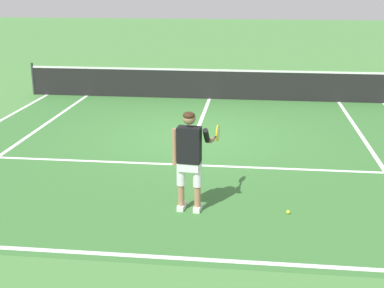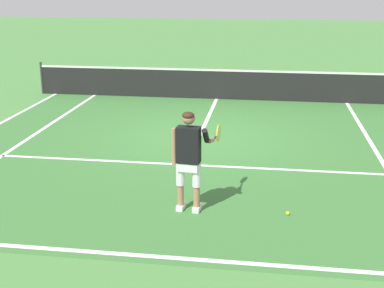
{
  "view_description": "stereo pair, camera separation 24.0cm",
  "coord_description": "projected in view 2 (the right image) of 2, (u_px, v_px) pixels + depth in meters",
  "views": [
    {
      "loc": [
        1.38,
        -12.39,
        3.73
      ],
      "look_at": [
        0.39,
        -3.95,
        1.05
      ],
      "focal_mm": 49.11,
      "sensor_mm": 36.0,
      "label": 1
    },
    {
      "loc": [
        1.62,
        -12.35,
        3.73
      ],
      "look_at": [
        0.39,
        -3.95,
        1.05
      ],
      "focal_mm": 49.11,
      "sensor_mm": 36.0,
      "label": 2
    }
  ],
  "objects": [
    {
      "name": "ground_plane",
      "position": [
        199.0,
        136.0,
        13.0
      ],
      "size": [
        80.0,
        80.0,
        0.0
      ],
      "primitive_type": "plane",
      "color": "#477F3D"
    },
    {
      "name": "court_inner_surface",
      "position": [
        195.0,
        146.0,
        12.22
      ],
      "size": [
        10.98,
        10.64,
        0.0
      ],
      "primitive_type": "cube",
      "color": "#387033",
      "rests_on": "ground"
    },
    {
      "name": "line_baseline",
      "position": [
        144.0,
        256.0,
        7.39
      ],
      "size": [
        10.98,
        0.1,
        0.01
      ],
      "primitive_type": "cube",
      "color": "white",
      "rests_on": "ground"
    },
    {
      "name": "line_service",
      "position": [
        186.0,
        165.0,
        11.01
      ],
      "size": [
        8.23,
        0.1,
        0.01
      ],
      "primitive_type": "cube",
      "color": "white",
      "rests_on": "ground"
    },
    {
      "name": "line_centre_service",
      "position": [
        205.0,
        125.0,
        14.03
      ],
      "size": [
        0.1,
        6.4,
        0.01
      ],
      "primitive_type": "cube",
      "color": "white",
      "rests_on": "ground"
    },
    {
      "name": "line_singles_left",
      "position": [
        28.0,
        139.0,
        12.79
      ],
      "size": [
        0.1,
        10.24,
        0.01
      ],
      "primitive_type": "cube",
      "color": "white",
      "rests_on": "ground"
    },
    {
      "name": "line_singles_right",
      "position": [
        378.0,
        154.0,
        11.66
      ],
      "size": [
        0.1,
        10.24,
        0.01
      ],
      "primitive_type": "cube",
      "color": "white",
      "rests_on": "ground"
    },
    {
      "name": "tennis_net",
      "position": [
        217.0,
        84.0,
        16.9
      ],
      "size": [
        11.96,
        0.08,
        1.07
      ],
      "color": "#333338",
      "rests_on": "ground"
    },
    {
      "name": "tennis_player",
      "position": [
        189.0,
        154.0,
        8.57
      ],
      "size": [
        0.72,
        1.09,
        1.71
      ],
      "color": "white",
      "rests_on": "ground"
    },
    {
      "name": "tennis_ball_near_feet",
      "position": [
        288.0,
        213.0,
        8.66
      ],
      "size": [
        0.07,
        0.07,
        0.07
      ],
      "primitive_type": "sphere",
      "color": "#CCE02D",
      "rests_on": "ground"
    }
  ]
}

